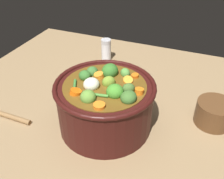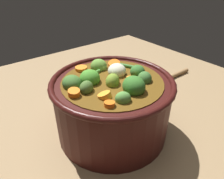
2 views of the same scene
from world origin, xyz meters
TOP-DOWN VIEW (x-y plane):
  - ground_plane at (0.00, 0.00)m, footprint 1.10×1.10m
  - cooking_pot at (-0.00, 0.00)m, footprint 0.26×0.26m
  - salt_shaker at (0.15, -0.35)m, footprint 0.04×0.04m
  - small_saucepan at (-0.28, -0.13)m, footprint 0.17×0.14m

SIDE VIEW (x-z plane):
  - ground_plane at x=0.00m, z-range 0.00..0.00m
  - small_saucepan at x=-0.28m, z-range 0.00..0.07m
  - salt_shaker at x=0.15m, z-range 0.00..0.09m
  - cooking_pot at x=0.00m, z-range -0.01..0.16m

